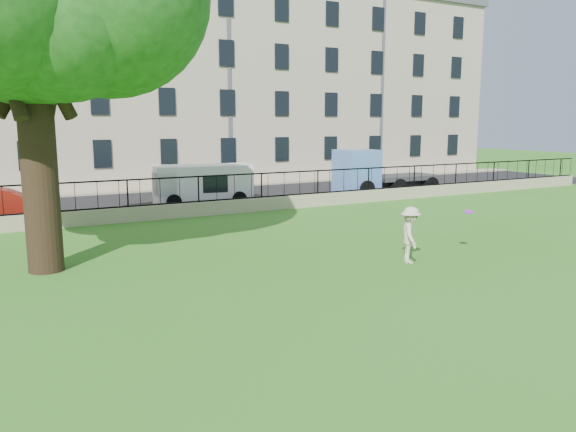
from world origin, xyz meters
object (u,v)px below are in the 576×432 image
man (410,235)px  blue_truck (386,171)px  white_van (203,185)px  red_sedan (5,203)px  frisbee (469,212)px

man → blue_truck: 16.16m
man → blue_truck: size_ratio=0.27×
white_van → blue_truck: (10.70, -0.60, 0.28)m
man → red_sedan: man is taller
white_van → blue_truck: bearing=4.6°
blue_truck → red_sedan: bearing=178.9°
frisbee → red_sedan: bearing=130.4°
frisbee → red_sedan: (-12.04, 14.14, -0.70)m
white_van → frisbee: bearing=-68.3°
man → frisbee: size_ratio=6.03×
red_sedan → blue_truck: bearing=-86.3°
frisbee → white_van: 14.16m
man → blue_truck: blue_truck is taller
frisbee → red_sedan: size_ratio=0.07×
frisbee → blue_truck: bearing=60.9°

